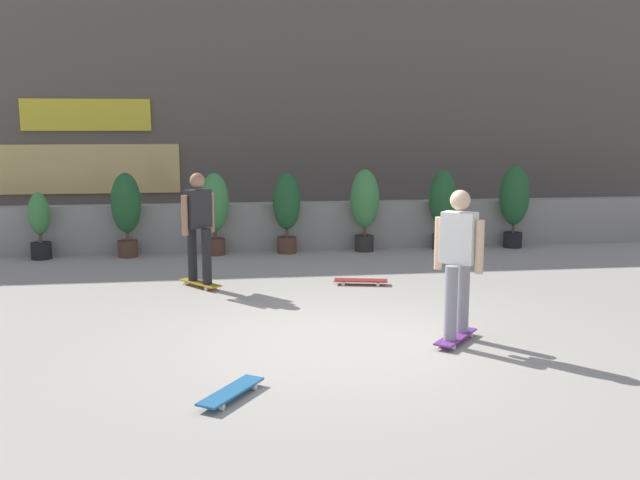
{
  "coord_description": "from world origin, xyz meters",
  "views": [
    {
      "loc": [
        -1.25,
        -7.53,
        2.39
      ],
      "look_at": [
        0.0,
        1.5,
        0.9
      ],
      "focal_mm": 39.8,
      "sensor_mm": 36.0,
      "label": 1
    }
  ],
  "objects_px": {
    "potted_plant_6": "(514,200)",
    "skater_by_wall_right": "(198,224)",
    "skateboard_near_camera": "(231,392)",
    "potted_plant_3": "(287,207)",
    "potted_plant_0": "(40,224)",
    "potted_plant_1": "(126,208)",
    "potted_plant_2": "(215,207)",
    "skater_foreground": "(458,259)",
    "potted_plant_5": "(443,203)",
    "potted_plant_4": "(365,204)",
    "skateboard_aside": "(361,281)"
  },
  "relations": [
    {
      "from": "potted_plant_2",
      "to": "potted_plant_0",
      "type": "bearing_deg",
      "value": 180.0
    },
    {
      "from": "potted_plant_5",
      "to": "skater_by_wall_right",
      "type": "bearing_deg",
      "value": -149.7
    },
    {
      "from": "potted_plant_4",
      "to": "potted_plant_5",
      "type": "bearing_deg",
      "value": 0.0
    },
    {
      "from": "potted_plant_3",
      "to": "potted_plant_1",
      "type": "bearing_deg",
      "value": 180.0
    },
    {
      "from": "potted_plant_5",
      "to": "skateboard_near_camera",
      "type": "distance_m",
      "value": 8.25
    },
    {
      "from": "potted_plant_0",
      "to": "potted_plant_1",
      "type": "xyz_separation_m",
      "value": [
        1.51,
        -0.0,
        0.26
      ]
    },
    {
      "from": "potted_plant_6",
      "to": "skateboard_aside",
      "type": "relative_size",
      "value": 1.95
    },
    {
      "from": "potted_plant_3",
      "to": "potted_plant_5",
      "type": "xyz_separation_m",
      "value": [
        3.01,
        0.0,
        0.02
      ]
    },
    {
      "from": "potted_plant_4",
      "to": "potted_plant_3",
      "type": "bearing_deg",
      "value": -180.0
    },
    {
      "from": "potted_plant_0",
      "to": "skateboard_aside",
      "type": "bearing_deg",
      "value": -28.09
    },
    {
      "from": "skateboard_aside",
      "to": "skater_foreground",
      "type": "bearing_deg",
      "value": -80.66
    },
    {
      "from": "potted_plant_5",
      "to": "potted_plant_1",
      "type": "bearing_deg",
      "value": -180.0
    },
    {
      "from": "potted_plant_5",
      "to": "skater_by_wall_right",
      "type": "relative_size",
      "value": 0.9
    },
    {
      "from": "skateboard_near_camera",
      "to": "skateboard_aside",
      "type": "bearing_deg",
      "value": 64.79
    },
    {
      "from": "potted_plant_6",
      "to": "skateboard_near_camera",
      "type": "relative_size",
      "value": 2.08
    },
    {
      "from": "potted_plant_2",
      "to": "skater_foreground",
      "type": "relative_size",
      "value": 0.89
    },
    {
      "from": "potted_plant_1",
      "to": "potted_plant_4",
      "type": "xyz_separation_m",
      "value": [
        4.39,
        0.0,
        0.02
      ]
    },
    {
      "from": "potted_plant_2",
      "to": "skateboard_aside",
      "type": "bearing_deg",
      "value": -52.23
    },
    {
      "from": "potted_plant_6",
      "to": "potted_plant_0",
      "type": "bearing_deg",
      "value": 180.0
    },
    {
      "from": "potted_plant_0",
      "to": "potted_plant_5",
      "type": "relative_size",
      "value": 0.79
    },
    {
      "from": "potted_plant_6",
      "to": "skater_by_wall_right",
      "type": "distance_m",
      "value": 6.55
    },
    {
      "from": "potted_plant_4",
      "to": "skateboard_near_camera",
      "type": "relative_size",
      "value": 2.01
    },
    {
      "from": "skater_by_wall_right",
      "to": "skateboard_near_camera",
      "type": "bearing_deg",
      "value": -84.91
    },
    {
      "from": "potted_plant_0",
      "to": "skateboard_near_camera",
      "type": "bearing_deg",
      "value": -65.15
    },
    {
      "from": "potted_plant_4",
      "to": "potted_plant_6",
      "type": "distance_m",
      "value": 2.97
    },
    {
      "from": "potted_plant_6",
      "to": "skateboard_aside",
      "type": "bearing_deg",
      "value": -141.85
    },
    {
      "from": "potted_plant_4",
      "to": "skateboard_near_camera",
      "type": "bearing_deg",
      "value": -110.36
    },
    {
      "from": "skater_foreground",
      "to": "skateboard_aside",
      "type": "xyz_separation_m",
      "value": [
        -0.49,
        2.96,
        -0.88
      ]
    },
    {
      "from": "potted_plant_2",
      "to": "potted_plant_3",
      "type": "height_order",
      "value": "potted_plant_2"
    },
    {
      "from": "potted_plant_4",
      "to": "potted_plant_6",
      "type": "xyz_separation_m",
      "value": [
        2.97,
        -0.0,
        0.03
      ]
    },
    {
      "from": "potted_plant_3",
      "to": "potted_plant_4",
      "type": "bearing_deg",
      "value": 0.0
    },
    {
      "from": "potted_plant_2",
      "to": "potted_plant_4",
      "type": "relative_size",
      "value": 0.97
    },
    {
      "from": "potted_plant_0",
      "to": "skater_by_wall_right",
      "type": "xyz_separation_m",
      "value": [
        2.88,
        -2.66,
        0.31
      ]
    },
    {
      "from": "potted_plant_2",
      "to": "potted_plant_3",
      "type": "distance_m",
      "value": 1.33
    },
    {
      "from": "potted_plant_5",
      "to": "potted_plant_6",
      "type": "height_order",
      "value": "potted_plant_6"
    },
    {
      "from": "skater_by_wall_right",
      "to": "potted_plant_5",
      "type": "bearing_deg",
      "value": 30.3
    },
    {
      "from": "potted_plant_1",
      "to": "potted_plant_4",
      "type": "relative_size",
      "value": 0.99
    },
    {
      "from": "potted_plant_1",
      "to": "potted_plant_2",
      "type": "distance_m",
      "value": 1.59
    },
    {
      "from": "potted_plant_3",
      "to": "skater_by_wall_right",
      "type": "height_order",
      "value": "skater_by_wall_right"
    },
    {
      "from": "skater_foreground",
      "to": "potted_plant_5",
      "type": "bearing_deg",
      "value": 73.96
    },
    {
      "from": "potted_plant_0",
      "to": "skater_by_wall_right",
      "type": "height_order",
      "value": "skater_by_wall_right"
    },
    {
      "from": "skater_by_wall_right",
      "to": "skateboard_aside",
      "type": "bearing_deg",
      "value": -3.85
    },
    {
      "from": "potted_plant_3",
      "to": "potted_plant_4",
      "type": "relative_size",
      "value": 0.97
    },
    {
      "from": "skater_foreground",
      "to": "potted_plant_3",
      "type": "bearing_deg",
      "value": 103.1
    },
    {
      "from": "skateboard_near_camera",
      "to": "potted_plant_3",
      "type": "bearing_deg",
      "value": 80.8
    },
    {
      "from": "potted_plant_3",
      "to": "potted_plant_6",
      "type": "distance_m",
      "value": 4.45
    },
    {
      "from": "potted_plant_0",
      "to": "skater_foreground",
      "type": "bearing_deg",
      "value": -45.06
    },
    {
      "from": "potted_plant_0",
      "to": "skater_foreground",
      "type": "height_order",
      "value": "skater_foreground"
    },
    {
      "from": "skater_by_wall_right",
      "to": "skateboard_aside",
      "type": "relative_size",
      "value": 2.06
    },
    {
      "from": "potted_plant_1",
      "to": "potted_plant_3",
      "type": "height_order",
      "value": "potted_plant_1"
    }
  ]
}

